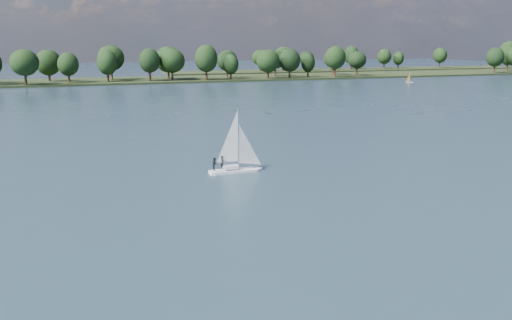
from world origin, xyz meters
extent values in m
plane|color=#233342|center=(0.00, 100.00, 0.00)|extent=(700.00, 700.00, 0.00)
cube|color=black|center=(0.00, 212.00, 0.00)|extent=(660.00, 40.00, 1.50)
cube|color=black|center=(160.00, 260.00, 0.00)|extent=(220.00, 30.00, 1.40)
cube|color=white|center=(7.91, 40.79, 0.00)|extent=(6.08, 1.77, 0.71)
cube|color=white|center=(7.91, 40.79, 0.71)|extent=(1.80, 1.09, 0.45)
cylinder|color=silver|center=(7.91, 40.79, 4.06)|extent=(0.11, 0.11, 7.13)
imported|color=black|center=(6.49, 41.00, 1.32)|extent=(0.39, 0.57, 1.54)
imported|color=black|center=(5.38, 40.40, 1.32)|extent=(0.68, 0.82, 1.54)
cube|color=silver|center=(124.90, 164.59, 0.00)|extent=(2.89, 1.88, 0.43)
cylinder|color=silver|center=(124.90, 164.59, 2.16)|extent=(0.08, 0.08, 3.84)
camera|label=1|loc=(-14.27, -22.09, 15.24)|focal=40.00mm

